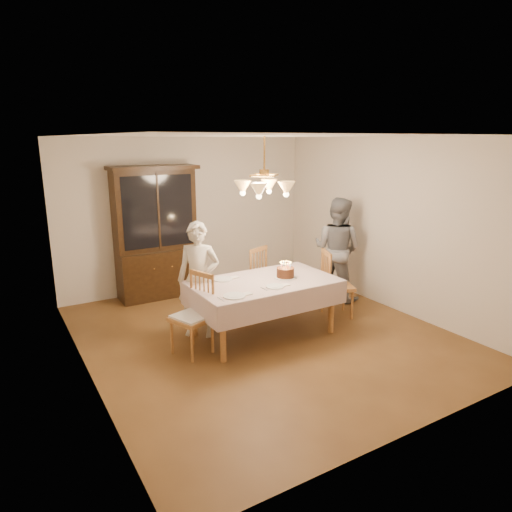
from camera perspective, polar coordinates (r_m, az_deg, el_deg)
ground at (r=6.27m, az=0.95°, el=-9.74°), size 5.00×5.00×0.00m
room_shell at (r=5.80m, az=1.02°, el=4.67°), size 5.00×5.00×5.00m
dining_table at (r=6.02m, az=0.98°, el=-3.79°), size 1.90×1.10×0.76m
china_hutch at (r=7.64m, az=-12.38°, el=2.58°), size 1.38×0.54×2.16m
chair_far_side at (r=7.03m, az=-0.84°, el=-3.14°), size 0.56×0.55×1.00m
chair_left_end at (r=5.63m, az=-8.00°, el=-7.72°), size 0.54×0.56×1.00m
chair_right_end at (r=6.85m, az=10.05°, el=-3.85°), size 0.55×0.56×1.00m
elderly_woman at (r=6.03m, az=-7.18°, el=-2.98°), size 0.67×0.64×1.54m
adult_in_grey at (r=7.49m, az=10.09°, el=0.87°), size 0.91×1.00×1.67m
birthday_cake at (r=6.11m, az=3.69°, el=-2.14°), size 0.30×0.30×0.22m
place_setting_near_left at (r=5.41m, az=-2.62°, el=-4.99°), size 0.41×0.27×0.02m
place_setting_near_right at (r=5.75m, az=2.50°, el=-3.81°), size 0.38×0.23×0.02m
place_setting_far_left at (r=6.06m, az=-4.08°, el=-2.88°), size 0.41×0.26×0.02m
chandelier at (r=5.75m, az=1.03°, el=8.55°), size 0.62×0.62×0.73m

